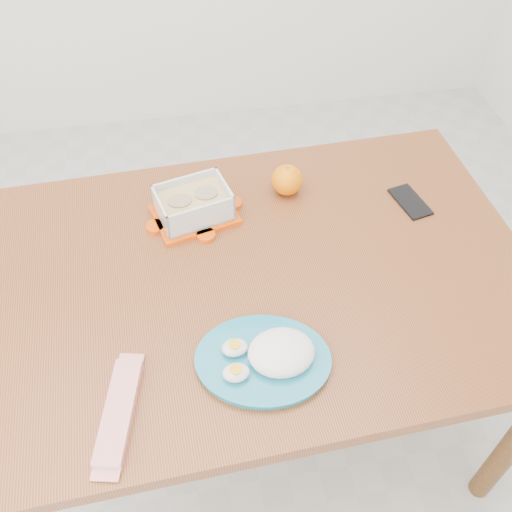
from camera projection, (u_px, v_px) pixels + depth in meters
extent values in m
plane|color=#B7B7B2|center=(217.00, 403.00, 1.99)|extent=(3.50, 3.50, 0.00)
cube|color=brown|center=(256.00, 277.00, 1.42)|extent=(1.41, 0.98, 0.04)
cylinder|color=brown|center=(43.00, 291.00, 1.87)|extent=(0.06, 0.06, 0.71)
cylinder|color=brown|center=(403.00, 232.00, 2.05)|extent=(0.06, 0.06, 0.71)
cube|color=#E74806|center=(195.00, 215.00, 1.53)|extent=(0.24, 0.21, 0.01)
cube|color=silver|center=(194.00, 203.00, 1.50)|extent=(0.21, 0.18, 0.08)
cube|color=tan|center=(194.00, 205.00, 1.50)|extent=(0.20, 0.16, 0.05)
cylinder|color=tan|center=(180.00, 203.00, 1.48)|extent=(0.08, 0.08, 0.02)
cylinder|color=tan|center=(206.00, 196.00, 1.50)|extent=(0.08, 0.08, 0.02)
sphere|color=orange|center=(287.00, 180.00, 1.57)|extent=(0.09, 0.09, 0.09)
cylinder|color=teal|center=(263.00, 361.00, 1.22)|extent=(0.34, 0.34, 0.02)
ellipsoid|color=silver|center=(282.00, 349.00, 1.20)|extent=(0.16, 0.15, 0.06)
ellipsoid|color=silver|center=(235.00, 348.00, 1.22)|extent=(0.06, 0.05, 0.03)
ellipsoid|color=silver|center=(236.00, 373.00, 1.18)|extent=(0.06, 0.05, 0.03)
cube|color=red|center=(119.00, 411.00, 1.14)|extent=(0.10, 0.23, 0.02)
cube|color=black|center=(410.00, 202.00, 1.57)|extent=(0.09, 0.14, 0.01)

